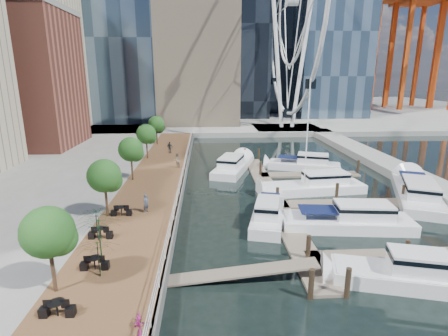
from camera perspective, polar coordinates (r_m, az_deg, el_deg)
name	(u,v)px	position (r m, az deg, el deg)	size (l,w,h in m)	color
ground	(258,247)	(25.40, 5.49, -12.78)	(520.00, 520.00, 0.00)	black
boardwalk	(157,181)	(39.28, -10.90, -2.08)	(6.00, 60.00, 1.00)	brown
seawall	(184,180)	(38.98, -6.53, -2.04)	(0.25, 60.00, 1.00)	#595954
land_far	(215,109)	(124.80, -1.45, 9.66)	(200.00, 114.00, 1.00)	gray
breakwater	(389,166)	(49.66, 25.35, 0.29)	(4.00, 60.00, 1.00)	gray
pier	(287,129)	(77.11, 10.18, 6.21)	(14.00, 12.00, 1.00)	gray
railing	(183,172)	(38.70, -6.72, -0.59)	(0.10, 60.00, 1.05)	white
floating_docks	(323,193)	(36.03, 15.80, -3.95)	(16.00, 34.00, 2.60)	#6D6051
ferris_wheel	(292,2)	(77.60, 11.12, 25.10)	(5.80, 45.60, 47.80)	white
port_cranes	(420,50)	(138.00, 29.31, 16.46)	(40.00, 52.00, 38.00)	#D84C14
street_trees	(131,149)	(37.82, -14.99, 2.95)	(2.60, 42.60, 4.60)	#3F2B1C
cafe_tables	(98,247)	(23.75, -19.90, -12.03)	(2.50, 13.70, 0.74)	black
yacht_foreground	(346,228)	(29.79, 19.29, -9.28)	(2.97, 11.10, 2.15)	white
bicycle	(140,325)	(16.74, -13.63, -23.59)	(0.60, 1.73, 0.91)	#8D1460
pedestrian_near	(146,203)	(29.06, -12.62, -5.61)	(0.57, 0.37, 1.55)	#454B5C
pedestrian_mid	(176,160)	(42.36, -7.77, 1.27)	(0.89, 0.69, 1.83)	#84725B
pedestrian_far	(170,147)	(50.48, -8.80, 3.35)	(0.99, 0.41, 1.70)	#2D3238
moored_yachts	(317,192)	(37.64, 14.89, -3.87)	(24.88, 33.71, 11.50)	white
cafe_seating	(98,239)	(22.98, -19.84, -10.78)	(3.83, 6.91, 2.49)	black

